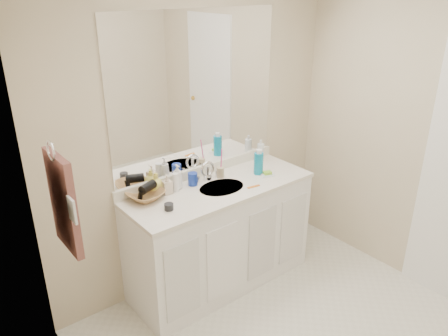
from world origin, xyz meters
name	(u,v)px	position (x,y,z in m)	size (l,w,h in m)	color
wall_back	(198,138)	(0.00, 1.30, 1.20)	(2.60, 0.02, 2.40)	beige
wall_left	(122,288)	(-1.30, 0.00, 1.20)	(0.02, 2.60, 2.40)	beige
wall_right	(443,147)	(1.30, 0.00, 1.20)	(0.02, 2.60, 2.40)	beige
vanity_cabinet	(220,237)	(0.00, 1.02, 0.42)	(1.50, 0.55, 0.85)	white
countertop	(220,188)	(0.00, 1.02, 0.86)	(1.52, 0.57, 0.03)	white
backsplash	(200,171)	(0.00, 1.29, 0.92)	(1.52, 0.03, 0.08)	white
sink_basin	(222,189)	(0.00, 1.00, 0.87)	(0.37, 0.37, 0.02)	beige
faucet	(207,173)	(0.00, 1.18, 0.94)	(0.02, 0.02, 0.11)	silver
mirror	(198,93)	(0.00, 1.29, 1.56)	(1.48, 0.01, 1.20)	white
blue_mug	(193,179)	(-0.15, 1.18, 0.93)	(0.07, 0.07, 0.10)	#17329F
tan_cup	(220,172)	(0.11, 1.16, 0.92)	(0.06, 0.06, 0.08)	#C8B68D
toothbrush	(221,159)	(0.12, 1.16, 1.03)	(0.01, 0.01, 0.19)	#F640A2
mouthwash_bottle	(259,164)	(0.39, 1.02, 0.97)	(0.08, 0.08, 0.18)	#0E84AC
clear_pump_bottle	(260,153)	(0.59, 1.21, 0.96)	(0.06, 0.06, 0.16)	white
soap_dish	(267,175)	(0.43, 0.95, 0.89)	(0.10, 0.08, 0.01)	white
green_soap	(267,173)	(0.43, 0.95, 0.90)	(0.06, 0.05, 0.02)	#90CC31
orange_comb	(254,187)	(0.20, 0.86, 0.88)	(0.11, 0.02, 0.00)	orange
dark_jar	(169,207)	(-0.51, 0.95, 0.90)	(0.06, 0.06, 0.05)	black
extra_white_bottle	(176,182)	(-0.31, 1.16, 0.95)	(0.05, 0.05, 0.15)	white
soap_bottle_white	(177,177)	(-0.27, 1.20, 0.98)	(0.07, 0.08, 0.19)	silver
soap_bottle_cream	(167,184)	(-0.38, 1.18, 0.95)	(0.07, 0.07, 0.15)	beige
soap_bottle_yellow	(156,182)	(-0.43, 1.25, 0.95)	(0.12, 0.12, 0.15)	#E2D558
wicker_basket	(146,195)	(-0.55, 1.19, 0.91)	(0.26, 0.26, 0.06)	olive
hair_dryer	(148,187)	(-0.53, 1.19, 0.97)	(0.07, 0.07, 0.13)	black
towel_ring	(51,151)	(-1.27, 0.77, 1.55)	(0.11, 0.11, 0.01)	silver
hand_towel	(63,203)	(-1.25, 0.77, 1.25)	(0.04, 0.32, 0.55)	brown
switch_plate	(72,210)	(-1.27, 0.57, 1.30)	(0.01, 0.09, 0.13)	silver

